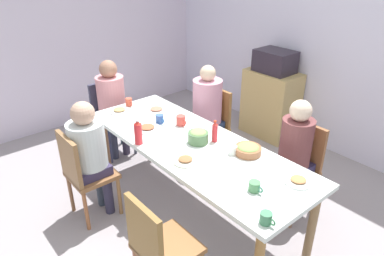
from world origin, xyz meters
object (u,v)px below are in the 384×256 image
at_px(chair_1, 83,171).
at_px(chair_4, 297,164).
at_px(bowl_0, 198,136).
at_px(bottle_0, 215,132).
at_px(chair_0, 212,122).
at_px(bowl_1, 248,149).
at_px(cup_4, 233,150).
at_px(person_1, 89,149).
at_px(person_2, 112,100).
at_px(plate_1, 147,128).
at_px(chair_3, 158,246).
at_px(plate_4, 185,160).
at_px(cup_2, 266,218).
at_px(plate_2, 157,110).
at_px(cup_5, 129,102).
at_px(cup_1, 160,119).
at_px(plate_3, 120,111).
at_px(chair_2, 110,114).
at_px(cup_3, 255,186).
at_px(bottle_1, 138,132).
at_px(microwave, 275,61).
at_px(dining_table, 192,151).
at_px(plate_0, 298,181).
at_px(person_4, 294,149).
at_px(person_0, 207,107).
at_px(cup_0, 181,120).

distance_m(chair_1, chair_4, 2.00).
xyz_separation_m(bowl_0, bottle_0, (0.08, 0.13, 0.04)).
bearing_deg(bottle_0, chair_0, 138.12).
height_order(bowl_1, cup_4, bowl_1).
relative_size(person_1, person_2, 0.97).
height_order(person_1, plate_1, person_1).
height_order(chair_3, plate_4, chair_3).
distance_m(chair_1, cup_2, 1.78).
height_order(plate_2, cup_2, cup_2).
bearing_deg(cup_5, bowl_0, 1.85).
distance_m(chair_0, cup_1, 0.84).
bearing_deg(bowl_1, bottle_0, -169.10).
relative_size(chair_4, plate_3, 4.02).
height_order(chair_2, cup_2, chair_2).
relative_size(chair_2, bottle_0, 4.40).
height_order(person_1, plate_4, person_1).
bearing_deg(person_2, plate_4, -8.22).
distance_m(chair_1, bowl_0, 1.10).
bearing_deg(plate_3, cup_3, 1.22).
bearing_deg(bowl_0, chair_2, -178.19).
bearing_deg(bottle_1, chair_2, 163.80).
relative_size(bottle_1, microwave, 0.49).
distance_m(person_1, cup_1, 0.74).
relative_size(bowl_1, bottle_1, 0.97).
relative_size(plate_2, bottle_1, 1.03).
bearing_deg(chair_2, bowl_0, 1.81).
xyz_separation_m(plate_3, cup_2, (2.12, -0.16, 0.03)).
xyz_separation_m(dining_table, plate_0, (0.97, 0.22, 0.09)).
bearing_deg(person_4, cup_3, -74.17).
bearing_deg(microwave, chair_4, -42.55).
xyz_separation_m(plate_2, bottle_1, (0.49, -0.53, 0.10)).
relative_size(chair_4, plate_1, 3.54).
bearing_deg(bowl_0, plate_2, 172.10).
xyz_separation_m(chair_2, bottle_0, (1.67, 0.18, 0.36)).
distance_m(chair_4, bottle_0, 0.87).
height_order(person_4, plate_4, person_4).
height_order(person_0, bowl_0, person_0).
relative_size(person_0, chair_2, 1.35).
bearing_deg(cup_0, dining_table, -23.53).
relative_size(person_0, cup_1, 10.70).
xyz_separation_m(bowl_0, cup_0, (-0.37, 0.10, -0.01)).
bearing_deg(person_1, plate_1, 78.81).
relative_size(chair_4, cup_3, 7.50).
relative_size(person_4, plate_0, 5.65).
xyz_separation_m(chair_3, cup_4, (-0.22, 0.94, 0.30)).
relative_size(chair_1, cup_2, 7.85).
relative_size(dining_table, bottle_1, 10.17).
bearing_deg(chair_2, cup_5, 1.72).
relative_size(person_4, cup_4, 10.85).
bearing_deg(bottle_0, person_1, -128.09).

